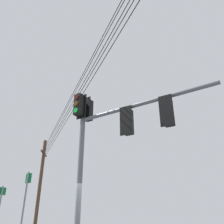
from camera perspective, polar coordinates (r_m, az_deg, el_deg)
name	(u,v)px	position (r m, az deg, el deg)	size (l,w,h in m)	color
signal_mast_assembly	(106,130)	(8.68, -1.52, -4.25)	(1.49, 5.34, 6.03)	slate
utility_pole_wooden	(40,185)	(22.68, -16.91, -16.33)	(1.96, 1.03, 8.30)	#4C3823
route_sign_primary	(24,205)	(10.55, -20.35, -20.24)	(0.10, 0.29, 3.14)	slate
overhead_wire_span	(95,61)	(9.36, -4.05, 12.04)	(21.58, 21.51, 1.61)	black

